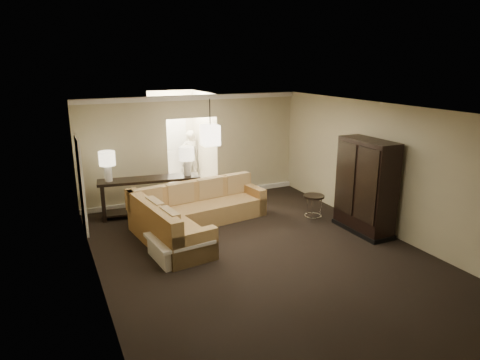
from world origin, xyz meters
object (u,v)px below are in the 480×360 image
coffee_table (179,246)px  console_table (150,193)px  armoire (365,188)px  drink_table (314,202)px  sectional_sofa (192,214)px  person (190,154)px

coffee_table → console_table: 2.59m
armoire → coffee_table: bearing=173.5°
coffee_table → drink_table: (3.46, 0.57, 0.22)m
sectional_sofa → person: (1.25, 3.79, 0.53)m
coffee_table → armoire: size_ratio=0.56×
drink_table → console_table: bearing=149.5°
coffee_table → drink_table: bearing=9.3°
person → drink_table: bearing=105.3°
coffee_table → person: person is taller
drink_table → person: (-1.54, 4.40, 0.46)m
armoire → person: size_ratio=1.14×
armoire → drink_table: (-0.60, 1.03, -0.55)m
drink_table → person: bearing=109.3°
console_table → drink_table: 3.94m
console_table → coffee_table: bearing=-83.6°
sectional_sofa → person: size_ratio=1.81×
console_table → drink_table: bearing=-22.5°
sectional_sofa → person: person is taller
sectional_sofa → coffee_table: (-0.67, -1.18, -0.16)m
coffee_table → person: bearing=68.8°
sectional_sofa → drink_table: 2.86m
coffee_table → console_table: (0.08, 2.57, 0.34)m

